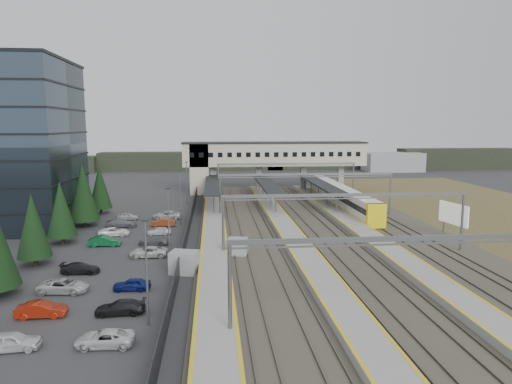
{
  "coord_description": "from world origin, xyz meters",
  "views": [
    {
      "loc": [
        -3.03,
        -57.89,
        14.84
      ],
      "look_at": [
        3.91,
        15.58,
        4.0
      ],
      "focal_mm": 32.0,
      "sensor_mm": 36.0,
      "label": 1
    }
  ],
  "objects": [
    {
      "name": "ground",
      "position": [
        0.0,
        0.0,
        0.0
      ],
      "size": [
        220.0,
        220.0,
        0.0
      ],
      "primitive_type": "plane",
      "color": "#2B2B2D",
      "rests_on": "ground"
    },
    {
      "name": "footbridge",
      "position": [
        7.7,
        42.0,
        7.93
      ],
      "size": [
        40.4,
        6.4,
        11.2
      ],
      "color": "#B7B293",
      "rests_on": "ground"
    },
    {
      "name": "gantries",
      "position": [
        12.0,
        3.0,
        6.0
      ],
      "size": [
        28.4,
        62.28,
        7.17
      ],
      "color": "slate",
      "rests_on": "ground"
    },
    {
      "name": "treeline_far",
      "position": [
        23.81,
        92.28,
        2.95
      ],
      "size": [
        170.0,
        19.0,
        7.0
      ],
      "color": "black",
      "rests_on": "ground"
    },
    {
      "name": "conifer_row",
      "position": [
        -22.0,
        -3.86,
        4.84
      ],
      "size": [
        4.42,
        49.82,
        9.5
      ],
      "color": "black",
      "rests_on": "ground"
    },
    {
      "name": "rail_corridor",
      "position": [
        9.34,
        5.0,
        0.29
      ],
      "size": [
        34.0,
        90.0,
        0.92
      ],
      "color": "#3A362E",
      "rests_on": "ground"
    },
    {
      "name": "billboard",
      "position": [
        28.4,
        -1.71,
        3.13
      ],
      "size": [
        1.1,
        5.55,
        4.69
      ],
      "color": "slate",
      "rests_on": "ground"
    },
    {
      "name": "relay_cabin_near",
      "position": [
        -6.06,
        -12.94,
        1.13
      ],
      "size": [
        3.13,
        2.63,
        2.25
      ],
      "color": "gray",
      "rests_on": "ground"
    },
    {
      "name": "car_park",
      "position": [
        -13.5,
        -5.92,
        0.6
      ],
      "size": [
        10.69,
        44.67,
        1.29
      ],
      "color": "silver",
      "rests_on": "ground"
    },
    {
      "name": "relay_cabin_far",
      "position": [
        -0.36,
        -7.31,
        1.02
      ],
      "size": [
        2.55,
        2.26,
        2.04
      ],
      "color": "gray",
      "rests_on": "ground"
    },
    {
      "name": "fence",
      "position": [
        -6.5,
        5.0,
        1.0
      ],
      "size": [
        0.08,
        90.0,
        2.0
      ],
      "color": "#26282B",
      "rests_on": "ground"
    },
    {
      "name": "lampposts",
      "position": [
        -8.0,
        1.25,
        4.34
      ],
      "size": [
        0.5,
        53.25,
        8.07
      ],
      "color": "slate",
      "rests_on": "ground"
    },
    {
      "name": "train",
      "position": [
        20.0,
        22.66,
        2.0
      ],
      "size": [
        2.79,
        38.72,
        3.51
      ],
      "color": "silver",
      "rests_on": "ground"
    },
    {
      "name": "canopies",
      "position": [
        7.0,
        27.0,
        3.92
      ],
      "size": [
        23.1,
        30.0,
        3.28
      ],
      "color": "black",
      "rests_on": "ground"
    }
  ]
}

